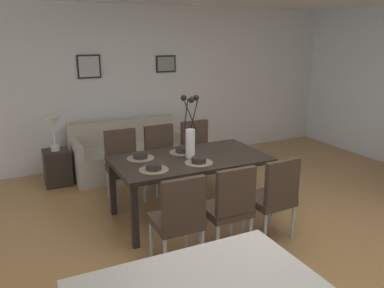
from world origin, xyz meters
name	(u,v)px	position (x,y,z in m)	size (l,w,h in m)	color
ground_plane	(249,242)	(0.00, 0.00, 0.00)	(9.00, 9.00, 0.00)	#A87A47
back_wall_panel	(145,85)	(0.00, 3.25, 1.30)	(9.00, 0.10, 2.60)	silver
dining_table	(190,163)	(-0.28, 0.87, 0.67)	(1.80, 0.99, 0.74)	black
dining_chair_near_left	(179,216)	(-0.83, -0.05, 0.51)	(0.44, 0.44, 0.92)	#3D2D23
dining_chair_near_right	(123,161)	(-0.85, 1.74, 0.51)	(0.44, 0.44, 0.92)	#3D2D23
dining_chair_far_left	(229,204)	(-0.28, -0.04, 0.51)	(0.44, 0.44, 0.92)	#3D2D23
dining_chair_far_right	(162,155)	(-0.28, 1.77, 0.51)	(0.45, 0.45, 0.92)	#3D2D23
dining_chair_mid_left	(274,194)	(0.28, -0.03, 0.51)	(0.47, 0.47, 0.92)	#3D2D23
dining_chair_mid_right	(198,150)	(0.29, 1.80, 0.51)	(0.44, 0.44, 0.92)	#3D2D23
centerpiece_vase	(190,134)	(-0.28, 0.87, 1.02)	(0.21, 0.23, 0.73)	white
placemat_near_left	(154,170)	(-0.82, 0.64, 0.74)	(0.32, 0.32, 0.01)	#7F705B
bowl_near_left	(154,166)	(-0.82, 0.64, 0.78)	(0.17, 0.17, 0.07)	#2D2826
placemat_near_right	(141,158)	(-0.82, 1.09, 0.74)	(0.32, 0.32, 0.01)	#7F705B
bowl_near_right	(140,155)	(-0.82, 1.09, 0.78)	(0.17, 0.17, 0.07)	#2D2826
placemat_far_left	(199,163)	(-0.28, 0.64, 0.74)	(0.32, 0.32, 0.01)	#7F705B
bowl_far_left	(199,160)	(-0.28, 0.64, 0.78)	(0.17, 0.17, 0.07)	#2D2826
placemat_far_right	(182,152)	(-0.28, 1.09, 0.74)	(0.32, 0.32, 0.01)	#7F705B
bowl_far_right	(182,149)	(-0.28, 1.09, 0.78)	(0.17, 0.17, 0.07)	#2D2826
sofa	(129,155)	(-0.50, 2.70, 0.28)	(1.73, 0.84, 0.80)	#B2A899
side_table	(57,168)	(-1.60, 2.62, 0.26)	(0.36, 0.36, 0.52)	black
table_lamp	(53,125)	(-1.60, 2.62, 0.89)	(0.22, 0.22, 0.51)	beige
framed_picture_left	(89,67)	(-0.92, 3.18, 1.65)	(0.36, 0.03, 0.36)	black
framed_picture_center	(166,64)	(0.37, 3.18, 1.65)	(0.35, 0.03, 0.28)	black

